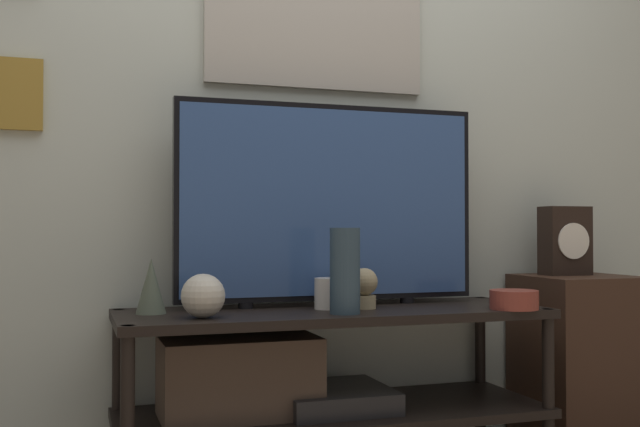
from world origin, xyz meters
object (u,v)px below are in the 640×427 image
at_px(vase_wide_bowl, 514,300).
at_px(vase_round_glass, 203,296).
at_px(decorative_bust, 364,287).
at_px(vase_tall_ceramic, 345,271).
at_px(television, 329,202).
at_px(vase_slim_bronze, 151,286).
at_px(candle_jar, 328,293).
at_px(mantel_clock, 565,241).

xyz_separation_m(vase_wide_bowl, vase_round_glass, (-1.02, 0.08, 0.03)).
bearing_deg(decorative_bust, vase_tall_ceramic, -133.12).
relative_size(television, decorative_bust, 7.93).
distance_m(vase_slim_bronze, decorative_bust, 0.70).
height_order(candle_jar, mantel_clock, mantel_clock).
bearing_deg(vase_slim_bronze, decorative_bust, -5.89).
bearing_deg(decorative_bust, vase_wide_bowl, -20.15).
bearing_deg(vase_slim_bronze, television, 5.27).
bearing_deg(vase_round_glass, vase_tall_ceramic, -3.39).
height_order(vase_slim_bronze, vase_tall_ceramic, vase_tall_ceramic).
distance_m(television, candle_jar, 0.33).
distance_m(vase_tall_ceramic, decorative_bust, 0.18).
height_order(vase_slim_bronze, mantel_clock, mantel_clock).
relative_size(vase_wide_bowl, vase_round_glass, 1.21).
height_order(vase_wide_bowl, mantel_clock, mantel_clock).
relative_size(vase_wide_bowl, mantel_clock, 0.60).
xyz_separation_m(television, mantel_clock, (0.97, -0.01, -0.14)).
relative_size(decorative_bust, mantel_clock, 0.51).
height_order(television, vase_slim_bronze, television).
bearing_deg(vase_round_glass, vase_slim_bronze, 129.30).
distance_m(vase_round_glass, mantel_clock, 1.47).
xyz_separation_m(vase_tall_ceramic, candle_jar, (-0.00, 0.15, -0.08)).
distance_m(vase_tall_ceramic, candle_jar, 0.17).
xyz_separation_m(vase_slim_bronze, candle_jar, (0.58, -0.04, -0.04)).
bearing_deg(vase_tall_ceramic, decorative_bust, 46.88).
xyz_separation_m(vase_slim_bronze, vase_round_glass, (0.14, -0.17, -0.02)).
bearing_deg(decorative_bust, television, 121.63).
height_order(vase_round_glass, decorative_bust, decorative_bust).
relative_size(candle_jar, decorative_bust, 0.76).
relative_size(television, vase_wide_bowl, 6.74).
bearing_deg(television, candle_jar, -110.95).
bearing_deg(decorative_bust, vase_round_glass, -170.32).
distance_m(candle_jar, mantel_clock, 1.02).
distance_m(television, mantel_clock, 0.98).
relative_size(vase_wide_bowl, decorative_bust, 1.18).
height_order(vase_slim_bronze, decorative_bust, vase_slim_bronze).
relative_size(television, candle_jar, 10.44).
height_order(television, candle_jar, television).
relative_size(vase_slim_bronze, mantel_clock, 0.65).
height_order(vase_wide_bowl, candle_jar, candle_jar).
bearing_deg(vase_wide_bowl, vase_round_glass, 175.73).
height_order(candle_jar, decorative_bust, decorative_bust).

